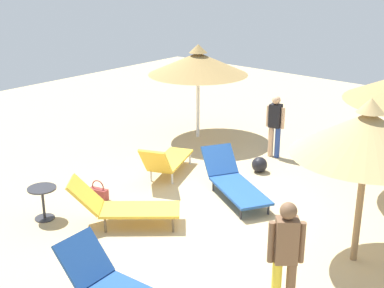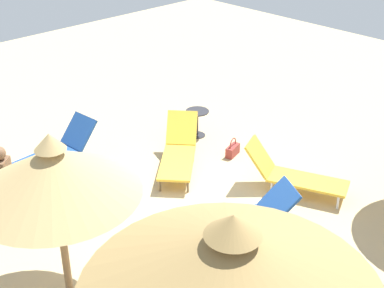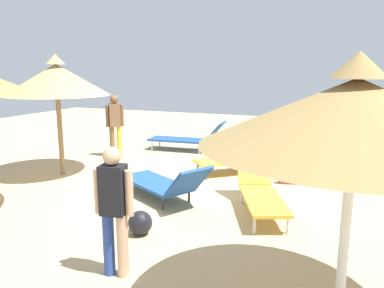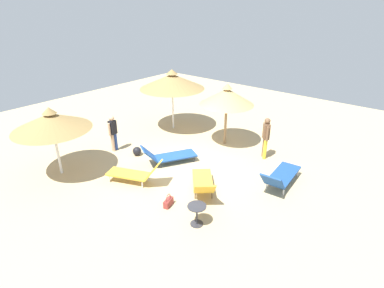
{
  "view_description": "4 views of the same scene",
  "coord_description": "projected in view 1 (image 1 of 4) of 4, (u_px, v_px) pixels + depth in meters",
  "views": [
    {
      "loc": [
        5.43,
        -7.18,
        4.5
      ],
      "look_at": [
        -0.76,
        0.02,
        1.17
      ],
      "focal_mm": 49.28,
      "sensor_mm": 36.0,
      "label": 1
    },
    {
      "loc": [
        5.48,
        5.53,
        5.64
      ],
      "look_at": [
        -0.21,
        -0.36,
        1.31
      ],
      "focal_mm": 51.06,
      "sensor_mm": 36.0,
      "label": 2
    },
    {
      "loc": [
        -3.15,
        6.49,
        2.34
      ],
      "look_at": [
        -0.45,
        -0.13,
        0.9
      ],
      "focal_mm": 35.15,
      "sensor_mm": 36.0,
      "label": 3
    },
    {
      "loc": [
        -7.49,
        -6.47,
        5.57
      ],
      "look_at": [
        -0.39,
        -0.6,
        1.24
      ],
      "focal_mm": 28.22,
      "sensor_mm": 36.0,
      "label": 4
    }
  ],
  "objects": [
    {
      "name": "ground",
      "position": [
        222.0,
        214.0,
        9.98
      ],
      "size": [
        24.0,
        24.0,
        0.1
      ],
      "primitive_type": "cube",
      "color": "tan"
    },
    {
      "name": "parasol_umbrella_edge",
      "position": [
        198.0,
        63.0,
        13.54
      ],
      "size": [
        2.59,
        2.59,
        2.48
      ],
      "color": "white",
      "rests_on": "ground"
    },
    {
      "name": "parasol_umbrella_far_left",
      "position": [
        368.0,
        134.0,
        7.68
      ],
      "size": [
        2.24,
        2.24,
        2.64
      ],
      "color": "olive",
      "rests_on": "ground"
    },
    {
      "name": "lounge_chair_far_right",
      "position": [
        166.0,
        160.0,
        11.42
      ],
      "size": [
        1.28,
        1.98,
        0.91
      ],
      "color": "gold",
      "rests_on": "ground"
    },
    {
      "name": "lounge_chair_back",
      "position": [
        122.0,
        205.0,
        9.32
      ],
      "size": [
        1.86,
        1.74,
        0.88
      ],
      "color": "gold",
      "rests_on": "ground"
    },
    {
      "name": "lounge_chair_near_left",
      "position": [
        233.0,
        181.0,
        10.51
      ],
      "size": [
        2.13,
        1.6,
        0.79
      ],
      "color": "#1E478C",
      "rests_on": "ground"
    },
    {
      "name": "person_standing_near_right",
      "position": [
        286.0,
        253.0,
        6.76
      ],
      "size": [
        0.39,
        0.35,
        1.66
      ],
      "color": "brown",
      "rests_on": "ground"
    },
    {
      "name": "person_standing_edge",
      "position": [
        275.0,
        123.0,
        12.47
      ],
      "size": [
        0.46,
        0.26,
        1.51
      ],
      "color": "tan",
      "rests_on": "ground"
    },
    {
      "name": "handbag",
      "position": [
        98.0,
        193.0,
        10.43
      ],
      "size": [
        0.42,
        0.26,
        0.41
      ],
      "color": "maroon",
      "rests_on": "ground"
    },
    {
      "name": "side_table_round",
      "position": [
        43.0,
        198.0,
        9.55
      ],
      "size": [
        0.52,
        0.52,
        0.62
      ],
      "color": "#2D2D33",
      "rests_on": "ground"
    },
    {
      "name": "beach_ball",
      "position": [
        259.0,
        165.0,
        11.76
      ],
      "size": [
        0.35,
        0.35,
        0.35
      ],
      "primitive_type": "sphere",
      "color": "black",
      "rests_on": "ground"
    }
  ]
}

